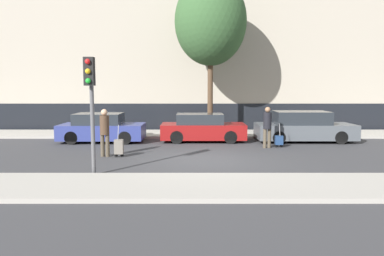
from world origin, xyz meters
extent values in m
plane|color=#38383A|center=(0.00, 0.00, 0.00)|extent=(80.00, 80.00, 0.00)
cube|color=#A39E93|center=(0.00, -3.75, 0.06)|extent=(28.00, 2.50, 0.12)
cube|color=#A39E93|center=(0.00, 7.00, 0.06)|extent=(28.00, 3.00, 0.12)
cube|color=#A89E8C|center=(0.00, 10.30, 4.76)|extent=(28.00, 2.20, 9.53)
cube|color=black|center=(0.00, 9.18, 0.80)|extent=(27.44, 0.06, 1.60)
cube|color=navy|center=(-4.71, 4.49, 0.49)|extent=(3.90, 1.91, 0.70)
cube|color=#23282D|center=(-4.87, 4.49, 1.10)|extent=(2.15, 1.68, 0.51)
cylinder|color=black|center=(-3.50, 3.63, 0.30)|extent=(0.60, 0.18, 0.60)
cylinder|color=black|center=(-3.50, 5.35, 0.30)|extent=(0.60, 0.18, 0.60)
cylinder|color=black|center=(-5.92, 3.63, 0.30)|extent=(0.60, 0.18, 0.60)
cylinder|color=black|center=(-5.92, 5.35, 0.30)|extent=(0.60, 0.18, 0.60)
cube|color=maroon|center=(0.07, 4.62, 0.49)|extent=(3.97, 1.75, 0.70)
cube|color=#23282D|center=(-0.09, 4.62, 1.08)|extent=(2.18, 1.54, 0.48)
cylinder|color=black|center=(1.29, 3.84, 0.30)|extent=(0.60, 0.18, 0.60)
cylinder|color=black|center=(1.29, 5.40, 0.30)|extent=(0.60, 0.18, 0.60)
cylinder|color=black|center=(-1.16, 3.84, 0.30)|extent=(0.60, 0.18, 0.60)
cylinder|color=black|center=(-1.16, 5.40, 0.30)|extent=(0.60, 0.18, 0.60)
cube|color=#4C5156|center=(4.89, 4.57, 0.49)|extent=(4.55, 1.89, 0.70)
cube|color=#23282D|center=(4.71, 4.57, 1.14)|extent=(2.50, 1.66, 0.60)
cylinder|color=black|center=(6.30, 3.72, 0.30)|extent=(0.60, 0.18, 0.60)
cylinder|color=black|center=(6.30, 5.43, 0.30)|extent=(0.60, 0.18, 0.60)
cylinder|color=black|center=(3.48, 3.72, 0.30)|extent=(0.60, 0.18, 0.60)
cylinder|color=black|center=(3.48, 5.43, 0.30)|extent=(0.60, 0.18, 0.60)
cylinder|color=#4C4233|center=(-3.61, 0.66, 0.41)|extent=(0.15, 0.15, 0.82)
cylinder|color=#4C4233|center=(-3.81, 0.70, 0.41)|extent=(0.15, 0.15, 0.82)
cylinder|color=#473323|center=(-3.71, 0.68, 1.18)|extent=(0.34, 0.34, 0.72)
sphere|color=tan|center=(-3.71, 0.68, 1.66)|extent=(0.23, 0.23, 0.23)
cube|color=slate|center=(-3.17, 0.57, 0.39)|extent=(0.32, 0.24, 0.54)
cylinder|color=black|center=(-3.28, 0.57, 0.06)|extent=(0.12, 0.03, 0.12)
cylinder|color=black|center=(-3.06, 0.57, 0.06)|extent=(0.12, 0.03, 0.12)
cylinder|color=gray|center=(-3.17, 0.50, 0.93)|extent=(0.02, 0.19, 0.53)
cylinder|color=#4C4233|center=(2.83, 2.70, 0.41)|extent=(0.15, 0.15, 0.81)
cylinder|color=#4C4233|center=(2.63, 2.66, 0.41)|extent=(0.15, 0.15, 0.81)
cylinder|color=black|center=(2.73, 2.68, 1.17)|extent=(0.34, 0.34, 0.71)
sphere|color=#936B4C|center=(2.73, 2.68, 1.63)|extent=(0.23, 0.23, 0.23)
cube|color=navy|center=(3.27, 2.80, 0.31)|extent=(0.32, 0.24, 0.39)
cylinder|color=black|center=(3.16, 2.80, 0.06)|extent=(0.12, 0.03, 0.12)
cylinder|color=black|center=(3.38, 2.80, 0.06)|extent=(0.12, 0.03, 0.12)
cylinder|color=gray|center=(3.27, 2.73, 0.78)|extent=(0.02, 0.19, 0.53)
cylinder|color=#515154|center=(-3.37, -2.25, 1.71)|extent=(0.12, 0.12, 3.43)
cube|color=black|center=(-3.37, -2.43, 3.03)|extent=(0.28, 0.24, 0.80)
sphere|color=red|center=(-3.37, -2.58, 3.29)|extent=(0.15, 0.15, 0.15)
sphere|color=gold|center=(-3.37, -2.58, 3.03)|extent=(0.15, 0.15, 0.15)
sphere|color=green|center=(-3.37, -2.58, 2.76)|extent=(0.15, 0.15, 0.15)
torus|color=black|center=(0.53, 7.35, 0.48)|extent=(0.72, 0.06, 0.72)
torus|color=black|center=(-0.52, 7.35, 0.48)|extent=(0.72, 0.06, 0.72)
cylinder|color=black|center=(0.01, 7.35, 0.68)|extent=(1.00, 0.05, 0.05)
cylinder|color=black|center=(-0.18, 7.35, 0.88)|extent=(0.04, 0.04, 0.40)
cylinder|color=#4C3826|center=(0.49, 6.63, 2.18)|extent=(0.28, 0.28, 4.13)
ellipsoid|color=#33562D|center=(0.49, 6.63, 5.95)|extent=(3.71, 3.71, 4.54)
camera|label=1|loc=(-0.47, -13.09, 2.59)|focal=35.00mm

